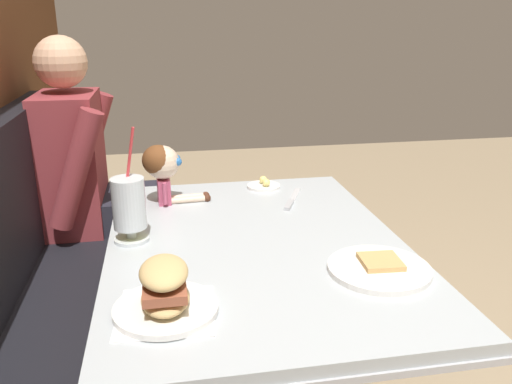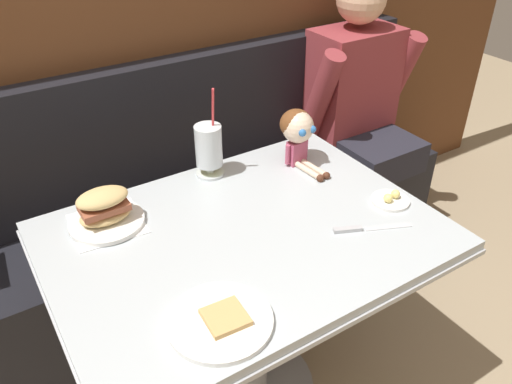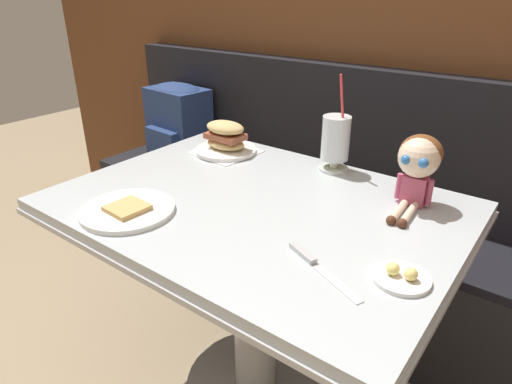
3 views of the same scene
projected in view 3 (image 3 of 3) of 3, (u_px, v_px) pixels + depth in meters
The scene contains 10 objects.
wood_panel_wall at pixel (394, 11), 1.68m from camera, with size 4.40×0.08×2.40m, color brown.
booth_bench at pixel (345, 236), 1.88m from camera, with size 2.60×0.48×1.00m.
diner_table at pixel (256, 259), 1.33m from camera, with size 1.11×0.81×0.74m.
toast_plate at pixel (128, 210), 1.18m from camera, with size 0.25×0.25×0.03m.
milkshake_glass at pixel (335, 140), 1.41m from camera, with size 0.10×0.10×0.31m.
sandwich_plate at pixel (226, 140), 1.58m from camera, with size 0.22×0.22×0.12m.
butter_saucer at pixel (401, 277), 0.91m from camera, with size 0.12×0.12×0.04m.
butter_knife at pixel (312, 261), 0.97m from camera, with size 0.22×0.11×0.01m.
seated_doll at pixel (419, 161), 1.17m from camera, with size 0.12×0.22×0.20m.
backpack at pixel (178, 123), 2.23m from camera, with size 0.32×0.27×0.41m.
Camera 3 is at (0.67, -0.71, 1.29)m, focal length 31.06 mm.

